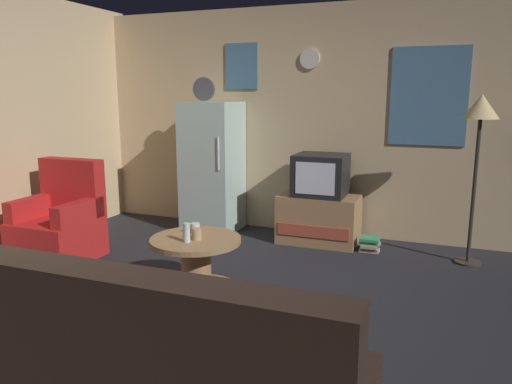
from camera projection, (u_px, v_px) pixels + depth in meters
The scene contains 13 objects.
ground_plane at pixel (211, 314), 3.62m from camera, with size 12.00×12.00×0.00m, color #232328.
wall_with_art at pixel (305, 121), 5.60m from camera, with size 5.20×0.12×2.55m.
fridge at pixel (212, 167), 5.73m from camera, with size 0.60×0.62×1.77m.
tv_stand at pixel (319, 219), 5.33m from camera, with size 0.84×0.53×0.52m.
crt_tv at pixel (321, 175), 5.23m from camera, with size 0.54×0.51×0.44m.
standing_lamp at pixel (480, 120), 4.44m from camera, with size 0.32×0.32×1.59m.
coffee_table at pixel (196, 266), 3.93m from camera, with size 0.72×0.72×0.48m.
wine_glass at pixel (187, 233), 3.76m from camera, with size 0.05×0.05×0.15m, color silver.
mug_ceramic_white at pixel (195, 229), 3.98m from camera, with size 0.08×0.08×0.09m, color silver.
mug_ceramic_tan at pixel (197, 234), 3.83m from camera, with size 0.08×0.08×0.09m, color tan.
remote_control at pixel (194, 233), 3.99m from camera, with size 0.15×0.04×0.02m, color black.
armchair at pixel (61, 224), 4.80m from camera, with size 0.68×0.68×0.96m.
book_stack at pixel (370, 244), 5.03m from camera, with size 0.21×0.18×0.15m.
Camera 1 is at (1.53, -3.02, 1.60)m, focal length 34.51 mm.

